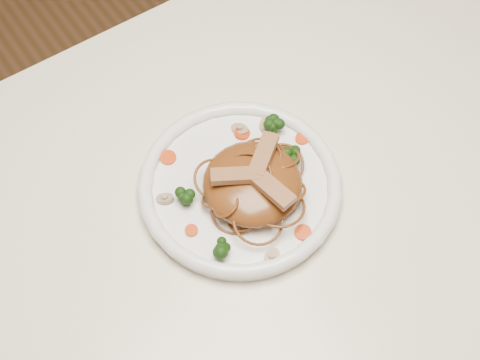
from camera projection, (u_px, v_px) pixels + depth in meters
table at (250, 241)px, 1.00m from camera, size 1.20×0.80×0.75m
plate at (240, 188)px, 0.92m from camera, size 0.31×0.31×0.02m
noodle_mound at (253, 183)px, 0.89m from camera, size 0.14×0.14×0.04m
chicken_a at (264, 155)px, 0.88m from camera, size 0.07×0.06×0.01m
chicken_b at (237, 176)px, 0.86m from camera, size 0.07×0.05×0.01m
chicken_c at (270, 187)px, 0.85m from camera, size 0.03×0.08×0.01m
broccoli_0 at (273, 123)px, 0.94m from camera, size 0.03×0.03×0.03m
broccoli_1 at (185, 196)px, 0.89m from camera, size 0.03×0.03×0.03m
broccoli_2 at (222, 247)px, 0.84m from camera, size 0.04×0.04×0.03m
broccoli_3 at (293, 155)px, 0.92m from camera, size 0.03×0.03×0.03m
carrot_0 at (242, 133)px, 0.95m from camera, size 0.03×0.03×0.00m
carrot_1 at (191, 230)px, 0.87m from camera, size 0.02×0.02×0.00m
carrot_2 at (302, 139)px, 0.95m from camera, size 0.03×0.03×0.00m
carrot_3 at (168, 158)px, 0.93m from camera, size 0.03×0.03×0.00m
carrot_4 at (303, 232)px, 0.87m from camera, size 0.03×0.03×0.00m
mushroom_0 at (272, 257)px, 0.85m from camera, size 0.03×0.03×0.01m
mushroom_1 at (266, 125)px, 0.96m from camera, size 0.04×0.04×0.01m
mushroom_2 at (165, 199)px, 0.90m from camera, size 0.03×0.03×0.01m
mushroom_3 at (240, 129)px, 0.96m from camera, size 0.03×0.03×0.01m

